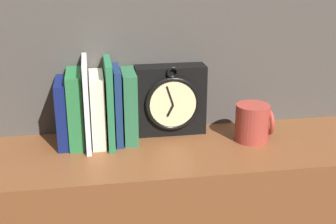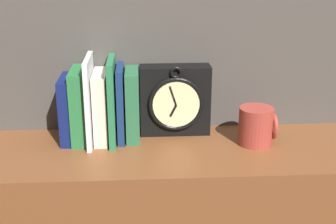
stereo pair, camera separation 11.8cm
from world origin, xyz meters
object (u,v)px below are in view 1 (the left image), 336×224
at_px(book_slot3_cream, 98,109).
at_px(book_slot6_green, 129,106).
at_px(clock, 171,100).
at_px(book_slot2_white, 87,103).
at_px(book_slot1_green, 76,109).
at_px(mug, 253,123).
at_px(book_slot4_green, 109,103).
at_px(book_slot5_navy, 117,105).
at_px(book_slot0_navy, 63,113).

relative_size(book_slot3_cream, book_slot6_green, 0.98).
height_order(clock, book_slot2_white, book_slot2_white).
relative_size(book_slot1_green, book_slot3_cream, 1.05).
xyz_separation_m(book_slot1_green, book_slot6_green, (0.14, 0.01, -0.00)).
bearing_deg(book_slot1_green, mug, -6.98).
distance_m(book_slot1_green, book_slot3_cream, 0.06).
xyz_separation_m(clock, book_slot1_green, (-0.26, -0.03, 0.00)).
height_order(book_slot2_white, book_slot4_green, book_slot2_white).
relative_size(book_slot4_green, book_slot6_green, 1.18).
bearing_deg(book_slot6_green, book_slot5_navy, -175.31).
height_order(book_slot2_white, book_slot6_green, book_slot2_white).
bearing_deg(book_slot1_green, book_slot5_navy, 2.23).
height_order(book_slot4_green, book_slot6_green, book_slot4_green).
xyz_separation_m(clock, book_slot3_cream, (-0.20, -0.03, -0.00)).
relative_size(clock, book_slot5_navy, 1.00).
distance_m(book_slot3_cream, book_slot6_green, 0.08).
distance_m(book_slot0_navy, book_slot2_white, 0.07).
distance_m(clock, book_slot3_cream, 0.20).
height_order(clock, mug, clock).
bearing_deg(book_slot4_green, mug, -7.35).
distance_m(book_slot0_navy, book_slot5_navy, 0.14).
distance_m(book_slot5_navy, book_slot6_green, 0.03).
bearing_deg(book_slot3_cream, clock, 8.72).
distance_m(book_slot4_green, book_slot5_navy, 0.03).
relative_size(clock, mug, 1.99).
bearing_deg(mug, book_slot2_white, 174.06).
bearing_deg(book_slot0_navy, mug, -6.89).
relative_size(book_slot3_cream, book_slot4_green, 0.83).
height_order(book_slot4_green, mug, book_slot4_green).
distance_m(book_slot3_cream, mug, 0.42).
bearing_deg(book_slot3_cream, book_slot0_navy, 177.84).
bearing_deg(book_slot5_navy, book_slot3_cream, -175.35).
xyz_separation_m(book_slot6_green, mug, (0.33, -0.06, -0.04)).
distance_m(clock, mug, 0.23).
distance_m(book_slot0_navy, book_slot3_cream, 0.09).
bearing_deg(book_slot3_cream, mug, -7.93).
relative_size(book_slot4_green, book_slot5_navy, 1.12).
bearing_deg(clock, book_slot1_green, -173.18).
height_order(book_slot1_green, book_slot4_green, book_slot4_green).
xyz_separation_m(book_slot0_navy, mug, (0.50, -0.06, -0.04)).
relative_size(book_slot4_green, mug, 2.23).
bearing_deg(clock, book_slot0_navy, -174.64).
xyz_separation_m(clock, book_slot0_navy, (-0.29, -0.03, -0.01)).
distance_m(book_slot1_green, book_slot2_white, 0.04).
relative_size(book_slot2_white, book_slot5_navy, 1.15).
distance_m(book_slot4_green, mug, 0.39).
xyz_separation_m(book_slot0_navy, book_slot1_green, (0.03, -0.00, 0.01)).
distance_m(book_slot0_navy, book_slot4_green, 0.13).
xyz_separation_m(book_slot1_green, book_slot5_navy, (0.11, 0.00, 0.00)).
distance_m(clock, book_slot6_green, 0.12).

